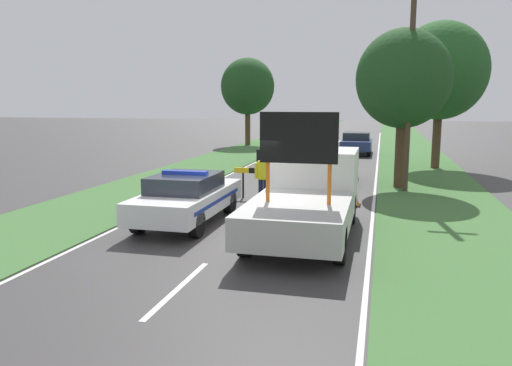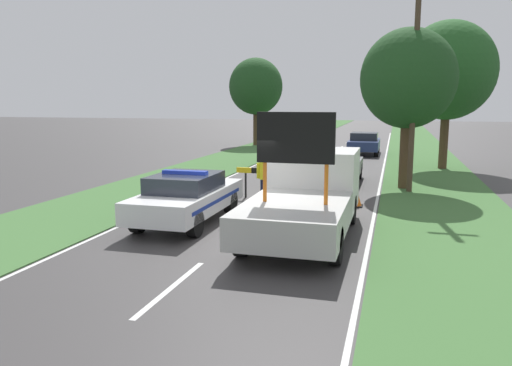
{
  "view_description": "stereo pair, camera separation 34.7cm",
  "coord_description": "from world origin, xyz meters",
  "px_view_note": "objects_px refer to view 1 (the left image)",
  "views": [
    {
      "loc": [
        3.48,
        -11.86,
        3.36
      ],
      "look_at": [
        0.11,
        1.52,
        1.1
      ],
      "focal_mm": 35.0,
      "sensor_mm": 36.0,
      "label": 1
    },
    {
      "loc": [
        3.81,
        -11.77,
        3.36
      ],
      "look_at": [
        0.11,
        1.52,
        1.1
      ],
      "focal_mm": 35.0,
      "sensor_mm": 36.0,
      "label": 2
    }
  ],
  "objects_px": {
    "police_officer": "(263,174)",
    "roadside_tree_near_right": "(403,79)",
    "work_truck": "(308,193)",
    "utility_pole": "(410,75)",
    "police_car": "(187,197)",
    "queued_car_sedan_black": "(282,150)",
    "queued_car_suv_grey": "(333,165)",
    "roadside_tree_near_left": "(440,71)",
    "traffic_cone_centre_front": "(213,182)",
    "queued_car_hatch_blue": "(357,143)",
    "pedestrian_civilian": "(290,173)",
    "traffic_cone_near_police": "(353,195)",
    "roadside_tree_mid_left": "(248,87)",
    "road_barrier": "(280,174)"
  },
  "relations": [
    {
      "from": "police_officer",
      "to": "roadside_tree_near_right",
      "type": "relative_size",
      "value": 0.27
    },
    {
      "from": "work_truck",
      "to": "utility_pole",
      "type": "xyz_separation_m",
      "value": [
        2.7,
        6.81,
        3.3
      ]
    },
    {
      "from": "police_car",
      "to": "queued_car_sedan_black",
      "type": "relative_size",
      "value": 1.06
    },
    {
      "from": "queued_car_suv_grey",
      "to": "roadside_tree_near_left",
      "type": "xyz_separation_m",
      "value": [
        4.61,
        5.71,
        4.11
      ]
    },
    {
      "from": "traffic_cone_centre_front",
      "to": "queued_car_sedan_black",
      "type": "height_order",
      "value": "queued_car_sedan_black"
    },
    {
      "from": "traffic_cone_centre_front",
      "to": "queued_car_hatch_blue",
      "type": "height_order",
      "value": "queued_car_hatch_blue"
    },
    {
      "from": "police_officer",
      "to": "pedestrian_civilian",
      "type": "height_order",
      "value": "pedestrian_civilian"
    },
    {
      "from": "police_car",
      "to": "roadside_tree_near_left",
      "type": "relative_size",
      "value": 0.64
    },
    {
      "from": "traffic_cone_near_police",
      "to": "roadside_tree_near_left",
      "type": "distance_m",
      "value": 11.84
    },
    {
      "from": "work_truck",
      "to": "roadside_tree_mid_left",
      "type": "bearing_deg",
      "value": -68.92
    },
    {
      "from": "work_truck",
      "to": "queued_car_hatch_blue",
      "type": "height_order",
      "value": "work_truck"
    },
    {
      "from": "queued_car_suv_grey",
      "to": "traffic_cone_centre_front",
      "type": "bearing_deg",
      "value": 33.67
    },
    {
      "from": "queued_car_hatch_blue",
      "to": "police_officer",
      "type": "bearing_deg",
      "value": 82.44
    },
    {
      "from": "police_car",
      "to": "utility_pole",
      "type": "bearing_deg",
      "value": 48.01
    },
    {
      "from": "roadside_tree_mid_left",
      "to": "traffic_cone_near_police",
      "type": "bearing_deg",
      "value": -66.38
    },
    {
      "from": "police_officer",
      "to": "queued_car_hatch_blue",
      "type": "relative_size",
      "value": 0.4
    },
    {
      "from": "road_barrier",
      "to": "roadside_tree_mid_left",
      "type": "xyz_separation_m",
      "value": [
        -6.69,
        20.61,
        3.59
      ]
    },
    {
      "from": "roadside_tree_near_left",
      "to": "work_truck",
      "type": "bearing_deg",
      "value": -107.62
    },
    {
      "from": "traffic_cone_centre_front",
      "to": "police_officer",
      "type": "bearing_deg",
      "value": -39.99
    },
    {
      "from": "roadside_tree_mid_left",
      "to": "utility_pole",
      "type": "height_order",
      "value": "utility_pole"
    },
    {
      "from": "queued_car_sedan_black",
      "to": "roadside_tree_near_left",
      "type": "relative_size",
      "value": 0.6
    },
    {
      "from": "police_car",
      "to": "police_officer",
      "type": "height_order",
      "value": "police_officer"
    },
    {
      "from": "police_officer",
      "to": "roadside_tree_mid_left",
      "type": "relative_size",
      "value": 0.24
    },
    {
      "from": "work_truck",
      "to": "pedestrian_civilian",
      "type": "relative_size",
      "value": 3.37
    },
    {
      "from": "traffic_cone_centre_front",
      "to": "work_truck",
      "type": "bearing_deg",
      "value": -50.81
    },
    {
      "from": "roadside_tree_near_right",
      "to": "utility_pole",
      "type": "height_order",
      "value": "utility_pole"
    },
    {
      "from": "queued_car_hatch_blue",
      "to": "utility_pole",
      "type": "height_order",
      "value": "utility_pole"
    },
    {
      "from": "traffic_cone_centre_front",
      "to": "roadside_tree_near_left",
      "type": "height_order",
      "value": "roadside_tree_near_left"
    },
    {
      "from": "queued_car_hatch_blue",
      "to": "roadside_tree_near_right",
      "type": "distance_m",
      "value": 13.28
    },
    {
      "from": "work_truck",
      "to": "traffic_cone_centre_front",
      "type": "distance_m",
      "value": 7.1
    },
    {
      "from": "traffic_cone_near_police",
      "to": "roadside_tree_mid_left",
      "type": "xyz_separation_m",
      "value": [
        -9.22,
        21.09,
        4.13
      ]
    },
    {
      "from": "pedestrian_civilian",
      "to": "police_car",
      "type": "bearing_deg",
      "value": -106.62
    },
    {
      "from": "traffic_cone_centre_front",
      "to": "roadside_tree_near_right",
      "type": "bearing_deg",
      "value": 16.64
    },
    {
      "from": "roadside_tree_near_left",
      "to": "road_barrier",
      "type": "bearing_deg",
      "value": -121.49
    },
    {
      "from": "police_officer",
      "to": "work_truck",
      "type": "bearing_deg",
      "value": 120.06
    },
    {
      "from": "work_truck",
      "to": "pedestrian_civilian",
      "type": "bearing_deg",
      "value": -70.17
    },
    {
      "from": "work_truck",
      "to": "queued_car_suv_grey",
      "type": "distance_m",
      "value": 8.36
    },
    {
      "from": "roadside_tree_near_left",
      "to": "roadside_tree_mid_left",
      "type": "relative_size",
      "value": 1.09
    },
    {
      "from": "roadside_tree_near_right",
      "to": "roadside_tree_mid_left",
      "type": "relative_size",
      "value": 0.92
    },
    {
      "from": "queued_car_hatch_blue",
      "to": "roadside_tree_mid_left",
      "type": "xyz_separation_m",
      "value": [
        -8.51,
        4.6,
        3.74
      ]
    },
    {
      "from": "police_officer",
      "to": "traffic_cone_near_police",
      "type": "bearing_deg",
      "value": -175.07
    },
    {
      "from": "queued_car_sedan_black",
      "to": "roadside_tree_mid_left",
      "type": "relative_size",
      "value": 0.66
    },
    {
      "from": "work_truck",
      "to": "traffic_cone_near_police",
      "type": "height_order",
      "value": "work_truck"
    },
    {
      "from": "traffic_cone_centre_front",
      "to": "roadside_tree_mid_left",
      "type": "height_order",
      "value": "roadside_tree_mid_left"
    },
    {
      "from": "queued_car_sedan_black",
      "to": "work_truck",
      "type": "bearing_deg",
      "value": 103.88
    },
    {
      "from": "work_truck",
      "to": "pedestrian_civilian",
      "type": "xyz_separation_m",
      "value": [
        -1.15,
        3.7,
        -0.01
      ]
    },
    {
      "from": "roadside_tree_near_right",
      "to": "roadside_tree_mid_left",
      "type": "distance_m",
      "value": 20.32
    },
    {
      "from": "police_car",
      "to": "queued_car_hatch_blue",
      "type": "xyz_separation_m",
      "value": [
        3.64,
        19.98,
        0.01
      ]
    },
    {
      "from": "police_officer",
      "to": "roadside_tree_near_left",
      "type": "relative_size",
      "value": 0.22
    },
    {
      "from": "road_barrier",
      "to": "traffic_cone_near_police",
      "type": "bearing_deg",
      "value": -7.95
    }
  ]
}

